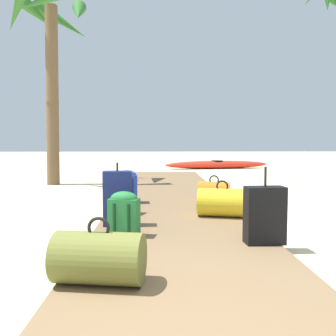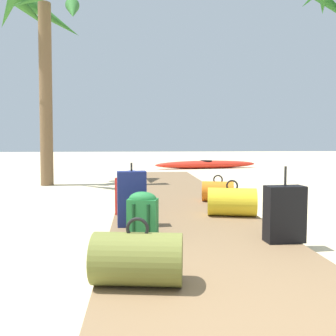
# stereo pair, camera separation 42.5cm
# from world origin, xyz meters

# --- Properties ---
(ground_plane) EXTENTS (60.00, 60.00, 0.00)m
(ground_plane) POSITION_xyz_m (0.00, 4.08, 0.00)
(ground_plane) COLOR beige
(boardwalk) EXTENTS (1.94, 10.21, 0.08)m
(boardwalk) POSITION_xyz_m (0.00, 5.10, 0.04)
(boardwalk) COLOR brown
(boardwalk) RESTS_ON ground
(backpack_blue) EXTENTS (0.35, 0.31, 0.54)m
(backpack_blue) POSITION_xyz_m (-0.74, 4.28, 0.36)
(backpack_blue) COLOR #2847B7
(backpack_blue) RESTS_ON boardwalk
(suitcase_navy) EXTENTS (0.35, 0.21, 0.76)m
(suitcase_navy) POSITION_xyz_m (-0.72, 2.66, 0.41)
(suitcase_navy) COLOR navy
(suitcase_navy) RESTS_ON boardwalk
(backpack_green) EXTENTS (0.35, 0.26, 0.48)m
(backpack_green) POSITION_xyz_m (-0.60, 2.16, 0.33)
(backpack_green) COLOR #237538
(backpack_green) RESTS_ON boardwalk
(suitcase_black) EXTENTS (0.40, 0.22, 0.76)m
(suitcase_black) POSITION_xyz_m (0.82, 1.83, 0.36)
(suitcase_black) COLOR black
(suitcase_black) RESTS_ON boardwalk
(backpack_red) EXTENTS (0.35, 0.31, 0.58)m
(backpack_red) POSITION_xyz_m (-0.79, 3.38, 0.39)
(backpack_red) COLOR red
(backpack_red) RESTS_ON boardwalk
(duffel_bag_orange) EXTENTS (0.58, 0.45, 0.45)m
(duffel_bag_orange) POSITION_xyz_m (0.70, 4.34, 0.25)
(duffel_bag_orange) COLOR orange
(duffel_bag_orange) RESTS_ON boardwalk
(duffel_bag_olive) EXTENTS (0.68, 0.46, 0.48)m
(duffel_bag_olive) POSITION_xyz_m (-0.66, 0.84, 0.27)
(duffel_bag_olive) COLOR olive
(duffel_bag_olive) RESTS_ON boardwalk
(duffel_bag_yellow) EXTENTS (0.71, 0.51, 0.49)m
(duffel_bag_yellow) POSITION_xyz_m (0.62, 3.14, 0.27)
(duffel_bag_yellow) COLOR gold
(duffel_bag_yellow) RESTS_ON boardwalk
(palm_tree_far_left) EXTENTS (2.16, 2.18, 4.82)m
(palm_tree_far_left) POSITION_xyz_m (-2.86, 7.57, 3.61)
(palm_tree_far_left) COLOR brown
(palm_tree_far_left) RESTS_ON ground
(kayak) EXTENTS (4.18, 1.32, 0.32)m
(kayak) POSITION_xyz_m (2.08, 12.59, 0.16)
(kayak) COLOR red
(kayak) RESTS_ON ground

